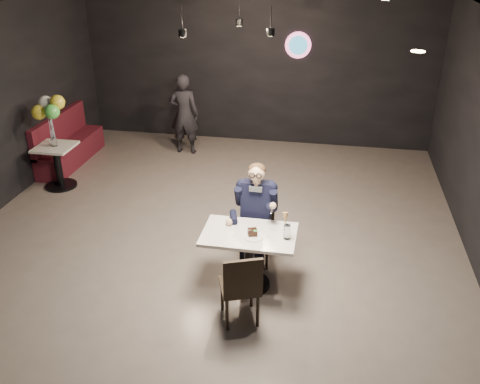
% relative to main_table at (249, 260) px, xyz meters
% --- Properties ---
extents(floor, '(9.00, 9.00, 0.00)m').
position_rel_main_table_xyz_m(floor, '(-0.70, 0.50, -0.38)').
color(floor, slate).
rests_on(floor, ground).
extents(wall_sign, '(0.50, 0.06, 0.50)m').
position_rel_main_table_xyz_m(wall_sign, '(0.10, 4.97, 1.62)').
color(wall_sign, pink).
rests_on(wall_sign, floor).
extents(pendant_lights, '(1.40, 1.20, 0.36)m').
position_rel_main_table_xyz_m(pendant_lights, '(-0.70, 2.50, 2.51)').
color(pendant_lights, black).
rests_on(pendant_lights, floor).
extents(main_table, '(1.10, 0.70, 0.75)m').
position_rel_main_table_xyz_m(main_table, '(0.00, 0.00, 0.00)').
color(main_table, white).
rests_on(main_table, floor).
extents(chair_far, '(0.42, 0.46, 0.92)m').
position_rel_main_table_xyz_m(chair_far, '(-0.00, 0.55, 0.09)').
color(chair_far, black).
rests_on(chair_far, floor).
extents(chair_near, '(0.56, 0.58, 0.92)m').
position_rel_main_table_xyz_m(chair_near, '(-0.00, -0.61, 0.09)').
color(chair_near, black).
rests_on(chair_near, floor).
extents(seated_man, '(0.60, 0.80, 1.44)m').
position_rel_main_table_xyz_m(seated_man, '(-0.00, 0.55, 0.34)').
color(seated_man, black).
rests_on(seated_man, floor).
extents(dessert_plate, '(0.23, 0.23, 0.01)m').
position_rel_main_table_xyz_m(dessert_plate, '(0.07, -0.08, 0.38)').
color(dessert_plate, white).
rests_on(dessert_plate, main_table).
extents(cake_slice, '(0.12, 0.11, 0.07)m').
position_rel_main_table_xyz_m(cake_slice, '(0.05, -0.06, 0.42)').
color(cake_slice, black).
rests_on(cake_slice, dessert_plate).
extents(mint_leaf, '(0.06, 0.04, 0.01)m').
position_rel_main_table_xyz_m(mint_leaf, '(0.09, -0.09, 0.47)').
color(mint_leaf, green).
rests_on(mint_leaf, cake_slice).
extents(sundae_glass, '(0.08, 0.08, 0.18)m').
position_rel_main_table_xyz_m(sundae_glass, '(0.45, -0.04, 0.46)').
color(sundae_glass, silver).
rests_on(sundae_glass, main_table).
extents(wafer_cone, '(0.08, 0.08, 0.14)m').
position_rel_main_table_xyz_m(wafer_cone, '(0.42, -0.02, 0.63)').
color(wafer_cone, tan).
rests_on(wafer_cone, sundae_glass).
extents(booth_bench, '(0.47, 1.88, 0.94)m').
position_rel_main_table_xyz_m(booth_bench, '(-3.95, 3.15, 0.09)').
color(booth_bench, '#460F17').
rests_on(booth_bench, floor).
extents(side_table, '(0.60, 0.60, 0.75)m').
position_rel_main_table_xyz_m(side_table, '(-3.65, 2.15, 0.00)').
color(side_table, white).
rests_on(side_table, floor).
extents(balloon_vase, '(0.10, 0.10, 0.15)m').
position_rel_main_table_xyz_m(balloon_vase, '(-3.65, 2.15, 0.45)').
color(balloon_vase, silver).
rests_on(balloon_vase, side_table).
extents(balloon_bunch, '(0.44, 0.44, 0.72)m').
position_rel_main_table_xyz_m(balloon_bunch, '(-3.65, 2.15, 0.89)').
color(balloon_bunch, yellow).
rests_on(balloon_bunch, balloon_vase).
extents(passerby, '(0.58, 0.38, 1.57)m').
position_rel_main_table_xyz_m(passerby, '(-1.96, 4.07, 0.41)').
color(passerby, black).
rests_on(passerby, floor).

